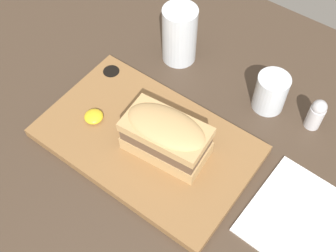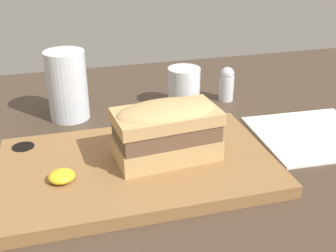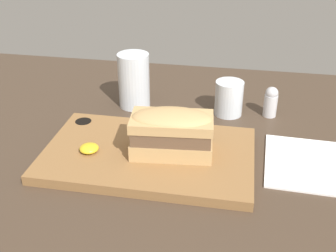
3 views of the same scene
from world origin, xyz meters
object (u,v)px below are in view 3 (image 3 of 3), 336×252
object	(u,v)px
water_glass	(134,84)
napkin	(317,165)
sandwich	(172,131)
wine_glass	(229,100)
serving_board	(148,154)
salt_shaker	(271,101)

from	to	relation	value
water_glass	napkin	bearing A→B (deg)	-25.38
sandwich	wine_glass	distance (cm)	22.98
serving_board	salt_shaker	distance (cm)	31.39
sandwich	water_glass	world-z (taller)	water_glass
serving_board	water_glass	world-z (taller)	water_glass
wine_glass	salt_shaker	world-z (taller)	wine_glass
water_glass	wine_glass	bearing A→B (deg)	-1.16
wine_glass	salt_shaker	xyz separation A→B (cm)	(9.07, 0.73, -0.02)
water_glass	wine_glass	xyz separation A→B (cm)	(21.49, -0.43, -1.88)
serving_board	wine_glass	distance (cm)	25.07
water_glass	sandwich	bearing A→B (deg)	-59.82
sandwich	salt_shaker	bearing A→B (deg)	50.05
sandwich	napkin	bearing A→B (deg)	6.63
serving_board	wine_glass	size ratio (longest dim) A/B	5.00
wine_glass	napkin	xyz separation A→B (cm)	(17.12, -17.88, -3.28)
serving_board	wine_glass	world-z (taller)	wine_glass
wine_glass	salt_shaker	bearing A→B (deg)	4.61
serving_board	sandwich	distance (cm)	6.95
serving_board	sandwich	bearing A→B (deg)	0.98
sandwich	serving_board	bearing A→B (deg)	-179.02
wine_glass	serving_board	bearing A→B (deg)	-122.61
serving_board	salt_shaker	bearing A→B (deg)	44.00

